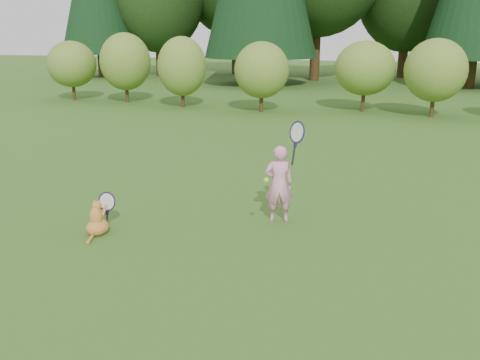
% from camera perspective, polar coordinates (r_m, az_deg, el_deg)
% --- Properties ---
extents(ground, '(100.00, 100.00, 0.00)m').
position_cam_1_polar(ground, '(7.54, -3.51, -6.53)').
color(ground, '#235417').
rests_on(ground, ground).
extents(shrub_row, '(28.00, 3.00, 2.80)m').
position_cam_1_polar(shrub_row, '(19.66, 11.78, 11.02)').
color(shrub_row, '#597323').
rests_on(shrub_row, ground).
extents(child, '(0.71, 0.49, 1.78)m').
position_cam_1_polar(child, '(8.13, 4.22, -0.24)').
color(child, pink).
rests_on(child, ground).
extents(cat, '(0.37, 0.69, 0.71)m').
position_cam_1_polar(cat, '(7.97, -14.99, -3.78)').
color(cat, '#C36E25').
rests_on(cat, ground).
extents(tennis_ball, '(0.07, 0.07, 0.07)m').
position_cam_1_polar(tennis_ball, '(7.20, 2.82, -0.02)').
color(tennis_ball, '#ABE21A').
rests_on(tennis_ball, ground).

